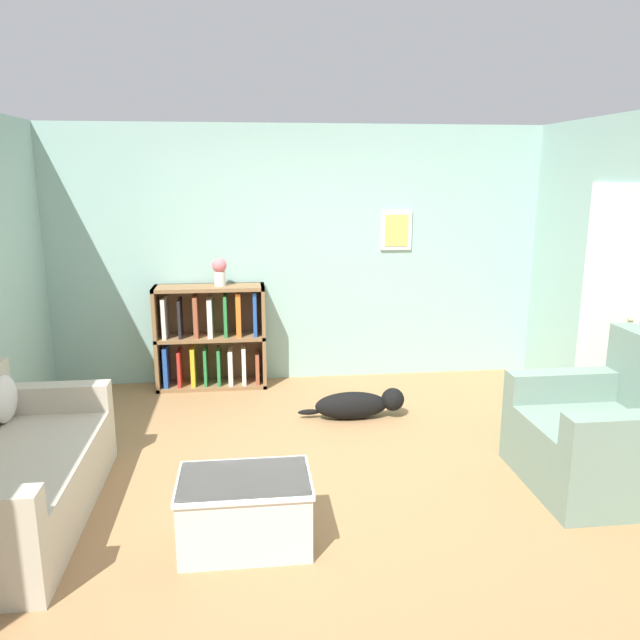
{
  "coord_description": "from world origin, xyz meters",
  "views": [
    {
      "loc": [
        -0.53,
        -4.12,
        2.13
      ],
      "look_at": [
        0.0,
        0.4,
        1.05
      ],
      "focal_mm": 35.0,
      "sensor_mm": 36.0,
      "label": 1
    }
  ],
  "objects_px": {
    "coffee_table": "(245,509)",
    "recliner_chair": "(608,436)",
    "couch": "(3,477)",
    "vase": "(220,270)",
    "dog": "(359,404)",
    "bookshelf": "(211,338)"
  },
  "relations": [
    {
      "from": "bookshelf",
      "to": "vase",
      "type": "height_order",
      "value": "vase"
    },
    {
      "from": "coffee_table",
      "to": "recliner_chair",
      "type": "bearing_deg",
      "value": 9.99
    },
    {
      "from": "dog",
      "to": "vase",
      "type": "bearing_deg",
      "value": 140.4
    },
    {
      "from": "couch",
      "to": "bookshelf",
      "type": "distance_m",
      "value": 2.7
    },
    {
      "from": "recliner_chair",
      "to": "coffee_table",
      "type": "distance_m",
      "value": 2.54
    },
    {
      "from": "couch",
      "to": "vase",
      "type": "bearing_deg",
      "value": 62.47
    },
    {
      "from": "couch",
      "to": "bookshelf",
      "type": "bearing_deg",
      "value": 64.67
    },
    {
      "from": "vase",
      "to": "couch",
      "type": "bearing_deg",
      "value": -117.53
    },
    {
      "from": "coffee_table",
      "to": "bookshelf",
      "type": "bearing_deg",
      "value": 96.59
    },
    {
      "from": "recliner_chair",
      "to": "coffee_table",
      "type": "relative_size",
      "value": 1.34
    },
    {
      "from": "bookshelf",
      "to": "dog",
      "type": "relative_size",
      "value": 1.15
    },
    {
      "from": "couch",
      "to": "dog",
      "type": "distance_m",
      "value": 2.86
    },
    {
      "from": "couch",
      "to": "bookshelf",
      "type": "xyz_separation_m",
      "value": [
        1.15,
        2.44,
        0.2
      ]
    },
    {
      "from": "coffee_table",
      "to": "dog",
      "type": "xyz_separation_m",
      "value": [
        1.0,
        1.82,
        -0.1
      ]
    },
    {
      "from": "dog",
      "to": "bookshelf",
      "type": "bearing_deg",
      "value": 142.21
    },
    {
      "from": "coffee_table",
      "to": "vase",
      "type": "distance_m",
      "value": 3.0
    },
    {
      "from": "bookshelf",
      "to": "recliner_chair",
      "type": "relative_size",
      "value": 1.06
    },
    {
      "from": "bookshelf",
      "to": "dog",
      "type": "distance_m",
      "value": 1.72
    },
    {
      "from": "bookshelf",
      "to": "vase",
      "type": "relative_size",
      "value": 3.98
    },
    {
      "from": "recliner_chair",
      "to": "vase",
      "type": "distance_m",
      "value": 3.72
    },
    {
      "from": "coffee_table",
      "to": "couch",
      "type": "bearing_deg",
      "value": 164.36
    },
    {
      "from": "dog",
      "to": "coffee_table",
      "type": "bearing_deg",
      "value": -118.76
    }
  ]
}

